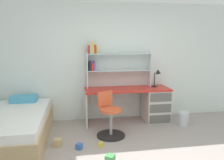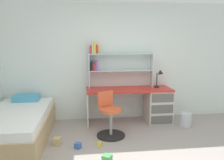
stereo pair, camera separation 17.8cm
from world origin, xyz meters
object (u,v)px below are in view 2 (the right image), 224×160
bed_platform (17,126)px  waste_bin (186,120)px  swivel_chair (110,119)px  toy_block_green_2 (107,159)px  toy_block_blue_0 (78,146)px  toy_block_yellow_1 (100,144)px  desk (150,103)px  desk_lamp (160,76)px  bookshelf_hutch (112,62)px  toy_block_natural_3 (57,141)px

bed_platform → waste_bin: (3.24, 0.30, -0.13)m
swivel_chair → toy_block_green_2: size_ratio=6.83×
bed_platform → toy_block_green_2: size_ratio=16.76×
bed_platform → toy_block_green_2: bed_platform is taller
toy_block_blue_0 → toy_block_yellow_1: 0.36m
desk → toy_block_yellow_1: bearing=-137.4°
swivel_chair → desk_lamp: bearing=31.0°
swivel_chair → toy_block_green_2: bearing=-98.8°
desk → toy_block_green_2: bearing=-124.5°
swivel_chair → toy_block_blue_0: (-0.58, -0.45, -0.28)m
waste_bin → toy_block_green_2: bearing=-145.1°
toy_block_yellow_1 → swivel_chair: bearing=62.4°
desk → waste_bin: bearing=-31.4°
swivel_chair → toy_block_green_2: 1.00m
bookshelf_hutch → desk_lamp: (1.03, -0.14, -0.30)m
swivel_chair → waste_bin: size_ratio=2.91×
toy_block_yellow_1 → toy_block_natural_3: toy_block_natural_3 is taller
toy_block_blue_0 → toy_block_yellow_1: bearing=4.7°
desk → desk_lamp: (0.22, 0.04, 0.58)m
waste_bin → bed_platform: bearing=-174.8°
bookshelf_hutch → toy_block_yellow_1: bearing=-106.0°
desk_lamp → desk: bearing=-169.3°
toy_block_yellow_1 → toy_block_natural_3: size_ratio=0.57×
bed_platform → toy_block_yellow_1: 1.49m
desk → toy_block_green_2: 1.99m
toy_block_blue_0 → swivel_chair: bearing=37.8°
bed_platform → toy_block_yellow_1: bed_platform is taller
toy_block_yellow_1 → bed_platform: bearing=164.4°
desk_lamp → swivel_chair: bearing=-149.0°
bed_platform → waste_bin: bed_platform is taller
toy_block_natural_3 → toy_block_blue_0: bearing=-26.6°
desk_lamp → bed_platform: size_ratio=0.19×
bookshelf_hutch → bed_platform: bookshelf_hutch is taller
bookshelf_hutch → waste_bin: bookshelf_hutch is taller
bed_platform → toy_block_blue_0: (1.06, -0.42, -0.22)m
toy_block_green_2 → toy_block_natural_3: 1.03m
desk_lamp → toy_block_blue_0: (-1.75, -1.15, -0.95)m
bookshelf_hutch → toy_block_green_2: (-0.29, -1.79, -1.23)m
bookshelf_hutch → toy_block_green_2: bearing=-99.2°
swivel_chair → bed_platform: size_ratio=0.41×
bed_platform → toy_block_natural_3: (0.71, -0.25, -0.21)m
desk_lamp → toy_block_blue_0: 2.30m
waste_bin → toy_block_natural_3: waste_bin is taller
desk_lamp → waste_bin: 1.05m
desk_lamp → toy_block_natural_3: 2.50m
toy_block_green_2 → toy_block_natural_3: bearing=139.0°
toy_block_yellow_1 → toy_block_green_2: size_ratio=0.59×
swivel_chair → toy_block_yellow_1: swivel_chair is taller
swivel_chair → bed_platform: 1.64m
desk → bed_platform: desk is taller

